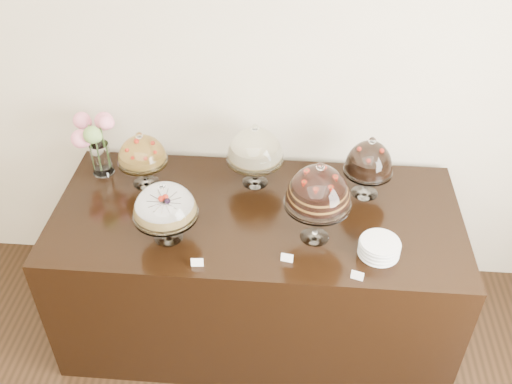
# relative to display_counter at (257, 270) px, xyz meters

# --- Properties ---
(wall_back) EXTENTS (5.00, 0.04, 3.00)m
(wall_back) POSITION_rel_display_counter_xyz_m (-0.27, 0.55, 1.05)
(wall_back) COLOR beige
(wall_back) RESTS_ON ground
(display_counter) EXTENTS (2.20, 1.00, 0.90)m
(display_counter) POSITION_rel_display_counter_xyz_m (0.00, 0.00, 0.00)
(display_counter) COLOR black
(display_counter) RESTS_ON ground
(cake_stand_sugar_sponge) EXTENTS (0.33, 0.33, 0.36)m
(cake_stand_sugar_sponge) POSITION_rel_display_counter_xyz_m (-0.43, -0.23, 0.67)
(cake_stand_sugar_sponge) COLOR white
(cake_stand_sugar_sponge) RESTS_ON display_counter
(cake_stand_choco_layer) EXTENTS (0.33, 0.33, 0.46)m
(cake_stand_choco_layer) POSITION_rel_display_counter_xyz_m (0.31, -0.17, 0.76)
(cake_stand_choco_layer) COLOR white
(cake_stand_choco_layer) RESTS_ON display_counter
(cake_stand_cheesecake) EXTENTS (0.32, 0.32, 0.39)m
(cake_stand_cheesecake) POSITION_rel_display_counter_xyz_m (-0.03, 0.27, 0.69)
(cake_stand_cheesecake) COLOR white
(cake_stand_cheesecake) RESTS_ON display_counter
(cake_stand_dark_choco) EXTENTS (0.27, 0.27, 0.37)m
(cake_stand_dark_choco) POSITION_rel_display_counter_xyz_m (0.59, 0.22, 0.68)
(cake_stand_dark_choco) COLOR white
(cake_stand_dark_choco) RESTS_ON display_counter
(cake_stand_fruit_tart) EXTENTS (0.28, 0.28, 0.34)m
(cake_stand_fruit_tart) POSITION_rel_display_counter_xyz_m (-0.66, 0.21, 0.66)
(cake_stand_fruit_tart) COLOR white
(cake_stand_fruit_tart) RESTS_ON display_counter
(flower_vase) EXTENTS (0.26, 0.28, 0.38)m
(flower_vase) POSITION_rel_display_counter_xyz_m (-0.94, 0.30, 0.68)
(flower_vase) COLOR white
(flower_vase) RESTS_ON display_counter
(plate_stack) EXTENTS (0.20, 0.20, 0.08)m
(plate_stack) POSITION_rel_display_counter_xyz_m (0.63, -0.27, 0.49)
(plate_stack) COLOR silver
(plate_stack) RESTS_ON display_counter
(price_card_left) EXTENTS (0.06, 0.02, 0.04)m
(price_card_left) POSITION_rel_display_counter_xyz_m (-0.25, -0.42, 0.47)
(price_card_left) COLOR white
(price_card_left) RESTS_ON display_counter
(price_card_right) EXTENTS (0.06, 0.03, 0.04)m
(price_card_right) POSITION_rel_display_counter_xyz_m (0.51, -0.44, 0.47)
(price_card_right) COLOR white
(price_card_right) RESTS_ON display_counter
(price_card_extra) EXTENTS (0.06, 0.02, 0.04)m
(price_card_extra) POSITION_rel_display_counter_xyz_m (0.18, -0.35, 0.47)
(price_card_extra) COLOR white
(price_card_extra) RESTS_ON display_counter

